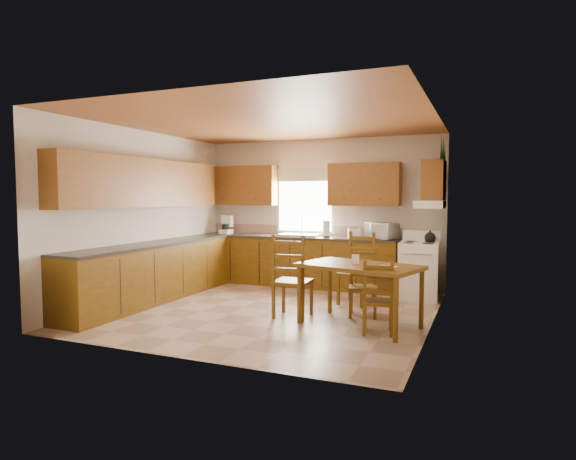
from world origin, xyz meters
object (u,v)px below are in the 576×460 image
at_px(chair_near_right, 378,297).
at_px(chair_far_left, 363,283).
at_px(microwave, 382,231).
at_px(stove, 419,271).
at_px(dining_table, 359,295).
at_px(chair_near_left, 293,276).
at_px(chair_far_right, 356,269).

height_order(chair_near_right, chair_far_left, chair_far_left).
bearing_deg(microwave, stove, -0.51).
bearing_deg(dining_table, chair_near_right, -22.40).
height_order(stove, chair_near_right, stove).
bearing_deg(chair_far_left, dining_table, -94.33).
relative_size(microwave, chair_near_left, 0.41).
relative_size(stove, chair_far_left, 0.97).
xyz_separation_m(dining_table, chair_near_left, (-0.95, 0.11, 0.17)).
relative_size(microwave, chair_far_right, 0.43).
bearing_deg(chair_far_left, chair_far_right, 99.64).
xyz_separation_m(chair_near_right, chair_far_left, (-0.36, 0.74, 0.02)).
distance_m(chair_near_left, chair_near_right, 1.29).
distance_m(dining_table, chair_far_right, 1.26).
distance_m(stove, microwave, 0.95).
relative_size(chair_near_left, chair_far_left, 1.22).
xyz_separation_m(dining_table, chair_far_right, (-0.35, 1.20, 0.15)).
height_order(dining_table, chair_far_right, chair_far_right).
distance_m(stove, dining_table, 2.02).
bearing_deg(stove, microwave, 152.08).
xyz_separation_m(stove, microwave, (-0.67, 0.30, 0.61)).
bearing_deg(dining_table, chair_near_left, -171.08).
bearing_deg(chair_far_right, chair_near_left, -105.67).
height_order(chair_far_left, chair_far_right, chair_far_right).
distance_m(stove, chair_near_right, 2.19).
height_order(dining_table, chair_near_right, chair_near_right).
bearing_deg(chair_far_left, chair_near_right, -76.42).
bearing_deg(stove, chair_far_left, -114.78).
bearing_deg(chair_far_left, chair_near_left, -167.78).
xyz_separation_m(stove, chair_near_right, (-0.19, -2.18, -0.00)).
distance_m(dining_table, chair_near_right, 0.37).
distance_m(microwave, chair_near_left, 2.33).
bearing_deg(chair_near_left, chair_far_left, -157.92).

